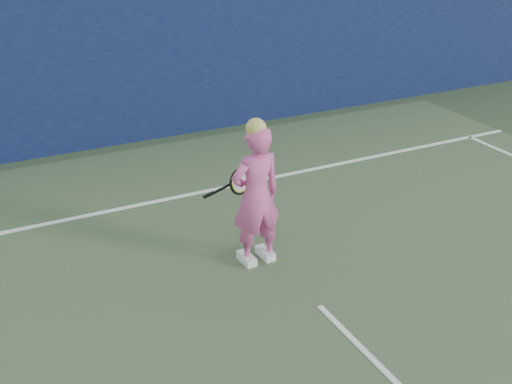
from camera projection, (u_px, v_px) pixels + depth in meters
ground at (380, 367)px, 5.58m from camera, size 80.00×80.00×0.00m
backstop_wall at (143, 63)px, 10.30m from camera, size 24.00×0.40×2.50m
player at (256, 195)px, 6.86m from camera, size 0.60×0.40×1.67m
racket at (238, 182)px, 7.21m from camera, size 0.62×0.14×0.33m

